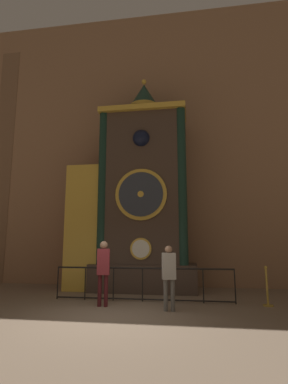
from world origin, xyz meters
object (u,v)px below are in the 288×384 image
at_px(visitor_near, 103,266).
at_px(stanchion_post, 267,293).
at_px(clock_tower, 134,199).
at_px(visitor_far, 169,271).

height_order(visitor_near, stanchion_post, visitor_near).
bearing_deg(clock_tower, visitor_far, -63.88).
distance_m(clock_tower, visitor_near, 3.63).
bearing_deg(clock_tower, stanchion_post, -26.48).
distance_m(visitor_far, stanchion_post, 2.89).
height_order(visitor_far, stanchion_post, visitor_far).
relative_size(visitor_near, visitor_far, 1.07).
xyz_separation_m(clock_tower, visitor_near, (-0.33, -2.80, -2.28)).
distance_m(visitor_near, visitor_far, 1.86).
relative_size(clock_tower, visitor_near, 4.70).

